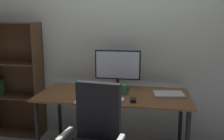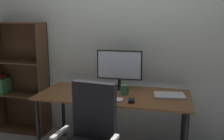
{
  "view_description": "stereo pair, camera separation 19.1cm",
  "coord_description": "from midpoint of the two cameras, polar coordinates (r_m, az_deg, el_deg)",
  "views": [
    {
      "loc": [
        0.43,
        -2.63,
        1.54
      ],
      "look_at": [
        -0.01,
        -0.04,
        1.02
      ],
      "focal_mm": 40.19,
      "sensor_mm": 36.0,
      "label": 1
    },
    {
      "loc": [
        0.62,
        -2.59,
        1.54
      ],
      "look_at": [
        -0.01,
        -0.04,
        1.02
      ],
      "focal_mm": 40.19,
      "sensor_mm": 36.0,
      "label": 2
    }
  ],
  "objects": [
    {
      "name": "mouse",
      "position": [
        2.51,
        2.66,
        -6.91
      ],
      "size": [
        0.06,
        0.1,
        0.03
      ],
      "primitive_type": "cube",
      "rotation": [
        0.0,
        0.0,
        0.08
      ],
      "color": "black",
      "rests_on": "desk"
    },
    {
      "name": "monitor",
      "position": [
        2.94,
        -0.57,
        0.72
      ],
      "size": [
        0.54,
        0.2,
        0.46
      ],
      "color": "black",
      "rests_on": "desk"
    },
    {
      "name": "back_wall",
      "position": [
        3.21,
        0.26,
        7.01
      ],
      "size": [
        6.4,
        0.1,
        2.6
      ],
      "primitive_type": "cube",
      "color": "beige",
      "rests_on": "ground"
    },
    {
      "name": "desk",
      "position": [
        2.8,
        -1.6,
        -6.96
      ],
      "size": [
        1.66,
        0.76,
        0.74
      ],
      "color": "brown",
      "rests_on": "ground"
    },
    {
      "name": "keyboard",
      "position": [
        2.56,
        -2.71,
        -6.73
      ],
      "size": [
        0.29,
        0.12,
        0.02
      ],
      "primitive_type": "cube",
      "rotation": [
        0.0,
        0.0,
        0.05
      ],
      "color": "silver",
      "rests_on": "desk"
    },
    {
      "name": "coffee_mug",
      "position": [
        2.74,
        0.75,
        -4.49
      ],
      "size": [
        0.09,
        0.08,
        0.11
      ],
      "color": "#387F51",
      "rests_on": "desk"
    },
    {
      "name": "laptop",
      "position": [
        2.77,
        10.83,
        -5.46
      ],
      "size": [
        0.35,
        0.27,
        0.02
      ],
      "primitive_type": "cube",
      "rotation": [
        0.0,
        0.0,
        0.14
      ],
      "color": "#B7BABC",
      "rests_on": "desk"
    },
    {
      "name": "bookshelf",
      "position": [
        3.65,
        -22.73,
        -2.18
      ],
      "size": [
        0.72,
        0.28,
        1.51
      ],
      "color": "#4C331E",
      "rests_on": "ground"
    },
    {
      "name": "paper_sheet",
      "position": [
        2.62,
        -7.97,
        -6.56
      ],
      "size": [
        0.25,
        0.32,
        0.0
      ],
      "primitive_type": "cube",
      "rotation": [
        0.0,
        0.0,
        0.14
      ],
      "color": "white",
      "rests_on": "desk"
    }
  ]
}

